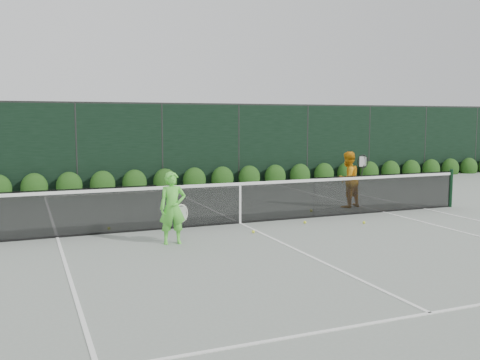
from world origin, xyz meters
name	(u,v)px	position (x,y,z in m)	size (l,w,h in m)	color
ground	(240,223)	(0.00, 0.00, 0.00)	(80.00, 80.00, 0.00)	gray
tennis_net	(239,201)	(-0.02, 0.00, 0.53)	(12.90, 0.10, 1.07)	black
player_woman	(173,208)	(-2.01, -1.42, 0.72)	(0.63, 0.39, 1.43)	#5BDA40
player_man	(348,179)	(3.68, 1.05, 0.78)	(0.94, 0.78, 1.57)	orange
court_lines	(240,223)	(0.00, 0.00, 0.01)	(11.03, 23.83, 0.01)	white
windscreen_fence	(295,170)	(0.00, -2.71, 1.51)	(32.00, 21.07, 3.06)	black
hedge_row	(165,181)	(0.00, 7.15, 0.23)	(31.66, 0.65, 0.94)	#173C10
tennis_balls	(253,222)	(0.28, -0.13, 0.03)	(5.75, 2.20, 0.07)	yellow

